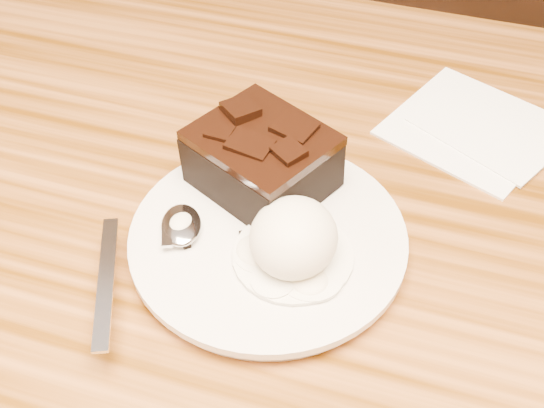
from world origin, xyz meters
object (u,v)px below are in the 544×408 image
(brownie, at_px, (262,162))
(spoon, at_px, (181,227))
(plate, at_px, (268,242))
(ice_cream_scoop, at_px, (294,238))
(napkin, at_px, (472,126))

(brownie, distance_m, spoon, 0.08)
(brownie, bearing_deg, plate, -67.38)
(ice_cream_scoop, relative_size, spoon, 0.39)
(brownie, relative_size, spoon, 0.57)
(brownie, distance_m, napkin, 0.21)
(brownie, distance_m, ice_cream_scoop, 0.08)
(plate, xyz_separation_m, ice_cream_scoop, (0.02, -0.02, 0.03))
(spoon, bearing_deg, brownie, 34.99)
(brownie, xyz_separation_m, ice_cream_scoop, (0.05, -0.07, -0.00))
(plate, relative_size, spoon, 1.22)
(ice_cream_scoop, bearing_deg, brownie, 124.11)
(plate, height_order, spoon, spoon)
(brownie, bearing_deg, napkin, 42.87)
(plate, bearing_deg, napkin, 55.56)
(brownie, height_order, spoon, brownie)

